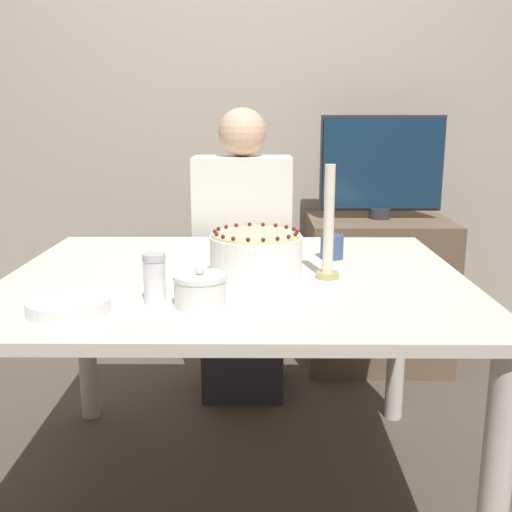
{
  "coord_description": "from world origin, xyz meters",
  "views": [
    {
      "loc": [
        0.07,
        -1.7,
        1.18
      ],
      "look_at": [
        0.06,
        -0.01,
        0.78
      ],
      "focal_mm": 42.0,
      "sensor_mm": 36.0,
      "label": 1
    }
  ],
  "objects": [
    {
      "name": "ground_plane",
      "position": [
        0.0,
        0.0,
        0.0
      ],
      "size": [
        12.0,
        12.0,
        0.0
      ],
      "primitive_type": "plane",
      "color": "#4C4238"
    },
    {
      "name": "dining_table",
      "position": [
        0.0,
        0.0,
        0.62
      ],
      "size": [
        1.34,
        1.11,
        0.72
      ],
      "color": "beige",
      "rests_on": "ground_plane"
    },
    {
      "name": "sugar_bowl",
      "position": [
        -0.07,
        -0.3,
        0.76
      ],
      "size": [
        0.13,
        0.13,
        0.1
      ],
      "color": "white",
      "rests_on": "dining_table"
    },
    {
      "name": "person_man_blue_shirt",
      "position": [
        -0.0,
        0.76,
        0.53
      ],
      "size": [
        0.4,
        0.34,
        1.21
      ],
      "rotation": [
        0.0,
        0.0,
        3.14
      ],
      "color": "#2D2D38",
      "rests_on": "ground_plane"
    },
    {
      "name": "cup",
      "position": [
        0.31,
        0.21,
        0.76
      ],
      "size": [
        0.08,
        0.08,
        0.08
      ],
      "color": "#384C7F",
      "rests_on": "dining_table"
    },
    {
      "name": "cake",
      "position": [
        0.06,
        -0.01,
        0.79
      ],
      "size": [
        0.27,
        0.27,
        0.14
      ],
      "color": "white",
      "rests_on": "dining_table"
    },
    {
      "name": "sugar_shaker",
      "position": [
        -0.19,
        -0.28,
        0.79
      ],
      "size": [
        0.06,
        0.06,
        0.13
      ],
      "color": "white",
      "rests_on": "dining_table"
    },
    {
      "name": "tv_monitor",
      "position": [
        0.64,
        1.1,
        0.96
      ],
      "size": [
        0.57,
        0.1,
        0.48
      ],
      "color": "#2D2D33",
      "rests_on": "side_cabinet"
    },
    {
      "name": "side_cabinet",
      "position": [
        0.64,
        1.09,
        0.35
      ],
      "size": [
        0.66,
        0.52,
        0.71
      ],
      "color": "brown",
      "rests_on": "ground_plane"
    },
    {
      "name": "wall_behind",
      "position": [
        0.0,
        1.4,
        1.3
      ],
      "size": [
        8.0,
        0.05,
        2.6
      ],
      "color": "#ADA393",
      "rests_on": "ground_plane"
    },
    {
      "name": "plate_stack",
      "position": [
        -0.38,
        -0.35,
        0.74
      ],
      "size": [
        0.2,
        0.2,
        0.03
      ],
      "color": "white",
      "rests_on": "dining_table"
    },
    {
      "name": "candle",
      "position": [
        0.27,
        -0.04,
        0.86
      ],
      "size": [
        0.07,
        0.07,
        0.33
      ],
      "color": "tan",
      "rests_on": "dining_table"
    }
  ]
}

